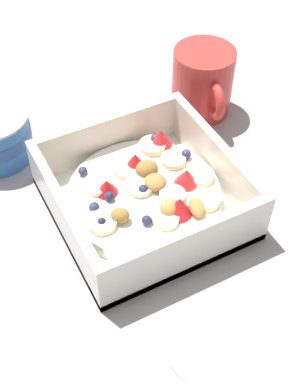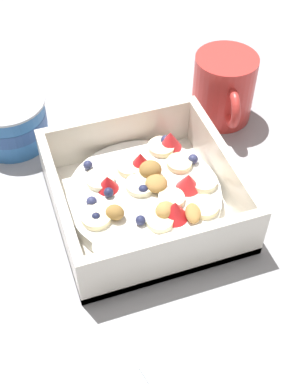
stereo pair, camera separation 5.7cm
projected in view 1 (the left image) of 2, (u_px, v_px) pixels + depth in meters
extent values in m
plane|color=#9E9EA3|center=(134.00, 220.00, 0.59)|extent=(2.40, 2.40, 0.00)
cube|color=white|center=(144.00, 207.00, 0.59)|extent=(0.20, 0.20, 0.01)
cube|color=white|center=(216.00, 163.00, 0.60)|extent=(0.20, 0.01, 0.07)
cube|color=white|center=(65.00, 220.00, 0.54)|extent=(0.20, 0.01, 0.07)
cube|color=white|center=(187.00, 251.00, 0.52)|extent=(0.01, 0.18, 0.07)
cube|color=white|center=(109.00, 139.00, 0.63)|extent=(0.01, 0.18, 0.07)
cylinder|color=white|center=(144.00, 198.00, 0.58)|extent=(0.17, 0.17, 0.02)
cylinder|color=beige|center=(173.00, 160.00, 0.61)|extent=(0.03, 0.03, 0.01)
cylinder|color=#F4EAB7|center=(102.00, 222.00, 0.54)|extent=(0.04, 0.04, 0.01)
cylinder|color=#F4EAB7|center=(152.00, 146.00, 0.62)|extent=(0.04, 0.04, 0.01)
cylinder|color=#F4EAB7|center=(166.00, 219.00, 0.55)|extent=(0.04, 0.04, 0.01)
cylinder|color=beige|center=(206.00, 200.00, 0.56)|extent=(0.04, 0.04, 0.01)
cylinder|color=#F7EFC6|center=(172.00, 196.00, 0.57)|extent=(0.04, 0.04, 0.01)
cylinder|color=#F7EFC6|center=(98.00, 184.00, 0.58)|extent=(0.04, 0.04, 0.01)
cylinder|color=#F7EFC6|center=(118.00, 252.00, 0.52)|extent=(0.03, 0.03, 0.01)
cylinder|color=#F4EAB7|center=(125.00, 169.00, 0.60)|extent=(0.03, 0.03, 0.01)
cylinder|color=#F7EFC6|center=(139.00, 186.00, 0.58)|extent=(0.05, 0.05, 0.01)
cylinder|color=#F7EFC6|center=(202.00, 177.00, 0.59)|extent=(0.04, 0.04, 0.01)
cone|color=red|center=(187.00, 177.00, 0.58)|extent=(0.04, 0.04, 0.02)
cone|color=red|center=(179.00, 206.00, 0.55)|extent=(0.04, 0.04, 0.02)
cone|color=red|center=(135.00, 161.00, 0.59)|extent=(0.03, 0.03, 0.02)
cone|color=red|center=(107.00, 187.00, 0.57)|extent=(0.03, 0.03, 0.02)
cone|color=red|center=(160.00, 138.00, 0.62)|extent=(0.03, 0.03, 0.02)
sphere|color=#23284C|center=(143.00, 190.00, 0.57)|extent=(0.01, 0.01, 0.01)
sphere|color=#23284C|center=(138.00, 164.00, 0.60)|extent=(0.01, 0.01, 0.01)
sphere|color=navy|center=(186.00, 154.00, 0.61)|extent=(0.01, 0.01, 0.01)
sphere|color=#191E3D|center=(102.00, 222.00, 0.54)|extent=(0.01, 0.01, 0.01)
sphere|color=#23284C|center=(150.00, 219.00, 0.54)|extent=(0.01, 0.01, 0.01)
sphere|color=navy|center=(83.00, 171.00, 0.59)|extent=(0.01, 0.01, 0.01)
sphere|color=#23284C|center=(175.00, 205.00, 0.56)|extent=(0.01, 0.01, 0.01)
sphere|color=navy|center=(156.00, 139.00, 0.63)|extent=(0.01, 0.01, 0.01)
sphere|color=#23284C|center=(109.00, 196.00, 0.57)|extent=(0.01, 0.01, 0.01)
sphere|color=navy|center=(94.00, 207.00, 0.55)|extent=(0.01, 0.01, 0.01)
ellipsoid|color=#AD7F42|center=(155.00, 182.00, 0.58)|extent=(0.03, 0.03, 0.01)
ellipsoid|color=olive|center=(147.00, 169.00, 0.59)|extent=(0.03, 0.03, 0.02)
ellipsoid|color=olive|center=(120.00, 215.00, 0.54)|extent=(0.03, 0.03, 0.02)
ellipsoid|color=#AD7F42|center=(197.00, 207.00, 0.55)|extent=(0.03, 0.02, 0.01)
ellipsoid|color=tan|center=(169.00, 207.00, 0.55)|extent=(0.02, 0.03, 0.02)
ellipsoid|color=silver|center=(68.00, 139.00, 0.67)|extent=(0.03, 0.05, 0.01)
cylinder|color=silver|center=(4.00, 163.00, 0.64)|extent=(0.01, 0.13, 0.01)
cylinder|color=red|center=(202.00, 81.00, 0.69)|extent=(0.08, 0.08, 0.09)
torus|color=red|center=(215.00, 100.00, 0.66)|extent=(0.05, 0.02, 0.05)
cube|color=silver|center=(264.00, 372.00, 0.47)|extent=(0.14, 0.14, 0.01)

